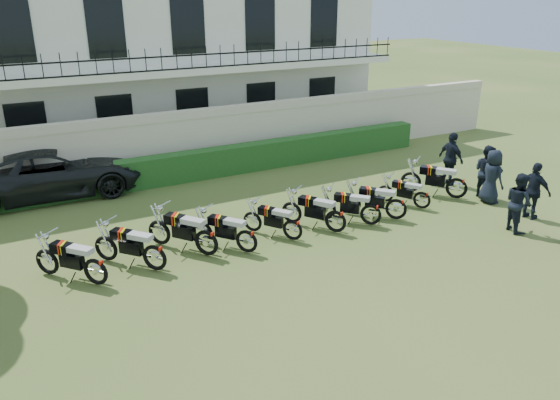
{
  "coord_description": "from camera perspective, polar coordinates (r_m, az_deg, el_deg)",
  "views": [
    {
      "loc": [
        -5.58,
        -10.35,
        6.25
      ],
      "look_at": [
        0.96,
        1.77,
        0.95
      ],
      "focal_mm": 35.0,
      "sensor_mm": 36.0,
      "label": 1
    }
  ],
  "objects": [
    {
      "name": "officer_2",
      "position": [
        17.32,
        24.99,
        0.85
      ],
      "size": [
        0.58,
        1.05,
        1.69
      ],
      "primitive_type": "imported",
      "rotation": [
        0.0,
        0.0,
        1.75
      ],
      "color": "black",
      "rests_on": "ground"
    },
    {
      "name": "motorcycle_8",
      "position": [
        17.07,
        14.65,
        0.41
      ],
      "size": [
        0.96,
        1.49,
        0.93
      ],
      "rotation": [
        0.0,
        0.0,
        0.55
      ],
      "color": "black",
      "rests_on": "ground"
    },
    {
      "name": "perimeter_wall",
      "position": [
        19.84,
        -11.11,
        5.84
      ],
      "size": [
        30.0,
        0.35,
        2.3
      ],
      "color": "beige",
      "rests_on": "ground"
    },
    {
      "name": "building",
      "position": [
        25.07,
        -15.86,
        14.49
      ],
      "size": [
        20.4,
        9.6,
        7.4
      ],
      "color": "white",
      "rests_on": "ground"
    },
    {
      "name": "motorcycle_3",
      "position": [
        13.76,
        -3.51,
        -3.76
      ],
      "size": [
        1.22,
        1.59,
        1.04
      ],
      "rotation": [
        0.0,
        0.0,
        0.64
      ],
      "color": "black",
      "rests_on": "ground"
    },
    {
      "name": "officer_5",
      "position": [
        19.4,
        17.43,
        4.12
      ],
      "size": [
        0.47,
        1.08,
        1.83
      ],
      "primitive_type": "imported",
      "rotation": [
        0.0,
        0.0,
        1.54
      ],
      "color": "black",
      "rests_on": "ground"
    },
    {
      "name": "motorcycle_4",
      "position": [
        14.43,
        1.33,
        -2.63
      ],
      "size": [
        1.08,
        1.54,
        0.98
      ],
      "rotation": [
        0.0,
        0.0,
        0.6
      ],
      "color": "black",
      "rests_on": "ground"
    },
    {
      "name": "motorcycle_6",
      "position": [
        15.56,
        9.5,
        -1.01
      ],
      "size": [
        1.38,
        1.44,
        1.04
      ],
      "rotation": [
        0.0,
        0.0,
        0.76
      ],
      "color": "black",
      "rests_on": "ground"
    },
    {
      "name": "suv",
      "position": [
        19.04,
        -22.79,
        2.72
      ],
      "size": [
        5.75,
        2.79,
        1.58
      ],
      "primitive_type": "imported",
      "rotation": [
        0.0,
        0.0,
        1.54
      ],
      "color": "black",
      "rests_on": "ground"
    },
    {
      "name": "motorcycle_5",
      "position": [
        14.94,
        5.86,
        -1.68
      ],
      "size": [
        1.16,
        1.71,
        1.08
      ],
      "rotation": [
        0.0,
        0.0,
        0.58
      ],
      "color": "black",
      "rests_on": "ground"
    },
    {
      "name": "motorcycle_9",
      "position": [
        18.18,
        18.02,
        1.68
      ],
      "size": [
        1.35,
        1.77,
        1.16
      ],
      "rotation": [
        0.0,
        0.0,
        0.64
      ],
      "color": "black",
      "rests_on": "ground"
    },
    {
      "name": "motorcycle_1",
      "position": [
        13.2,
        -13.01,
        -5.27
      ],
      "size": [
        1.4,
        1.62,
        1.11
      ],
      "rotation": [
        0.0,
        0.0,
        0.71
      ],
      "color": "black",
      "rests_on": "ground"
    },
    {
      "name": "officer_4",
      "position": [
        18.63,
        20.73,
        2.83
      ],
      "size": [
        0.65,
        0.83,
        1.7
      ],
      "primitive_type": "imported",
      "rotation": [
        0.0,
        0.0,
        1.56
      ],
      "color": "black",
      "rests_on": "ground"
    },
    {
      "name": "motorcycle_2",
      "position": [
        13.69,
        -7.71,
        -3.82
      ],
      "size": [
        1.33,
        1.78,
        1.16
      ],
      "rotation": [
        0.0,
        0.0,
        0.63
      ],
      "color": "black",
      "rests_on": "ground"
    },
    {
      "name": "motorcycle_0",
      "position": [
        12.94,
        -18.77,
        -6.49
      ],
      "size": [
        1.39,
        1.58,
        1.1
      ],
      "rotation": [
        0.0,
        0.0,
        0.71
      ],
      "color": "black",
      "rests_on": "ground"
    },
    {
      "name": "motorcycle_7",
      "position": [
        16.06,
        12.08,
        -0.42
      ],
      "size": [
        1.38,
        1.52,
        1.07
      ],
      "rotation": [
        0.0,
        0.0,
        0.74
      ],
      "color": "black",
      "rests_on": "ground"
    },
    {
      "name": "officer_1",
      "position": [
        16.27,
        23.66,
        -0.22
      ],
      "size": [
        0.83,
        0.95,
        1.66
      ],
      "primitive_type": "imported",
      "rotation": [
        0.0,
        0.0,
        1.29
      ],
      "color": "black",
      "rests_on": "ground"
    },
    {
      "name": "ground",
      "position": [
        13.31,
        -0.02,
        -6.93
      ],
      "size": [
        100.0,
        100.0,
        0.0
      ],
      "primitive_type": "plane",
      "color": "#395220",
      "rests_on": "ground"
    },
    {
      "name": "officer_3",
      "position": [
        18.15,
        21.27,
        2.3
      ],
      "size": [
        0.61,
        0.87,
        1.71
      ],
      "primitive_type": "imported",
      "rotation": [
        0.0,
        0.0,
        1.49
      ],
      "color": "black",
      "rests_on": "ground"
    },
    {
      "name": "hedge",
      "position": [
        19.6,
        -7.47,
        3.83
      ],
      "size": [
        18.0,
        0.6,
        1.0
      ],
      "primitive_type": "cube",
      "color": "#1A4016",
      "rests_on": "ground"
    }
  ]
}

